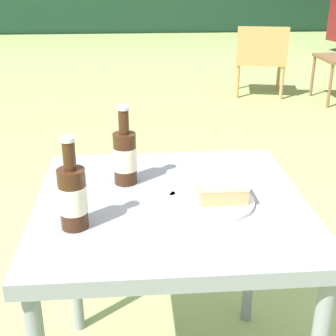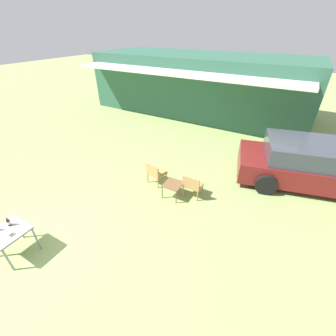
# 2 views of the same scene
# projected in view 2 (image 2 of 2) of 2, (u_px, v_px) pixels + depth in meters

# --- Properties ---
(ground_plane) EXTENTS (60.00, 60.00, 0.00)m
(ground_plane) POSITION_uv_depth(u_px,v_px,m) (19.00, 252.00, 5.05)
(ground_plane) COLOR #8CA35B
(cabin_building) EXTENTS (11.70, 5.58, 3.04)m
(cabin_building) POSITION_uv_depth(u_px,v_px,m) (200.00, 84.00, 12.69)
(cabin_building) COLOR #2D5B47
(cabin_building) RESTS_ON ground_plane
(parked_car) EXTENTS (4.65, 2.87, 1.38)m
(parked_car) POSITION_uv_depth(u_px,v_px,m) (309.00, 164.00, 6.98)
(parked_car) COLOR maroon
(parked_car) RESTS_ON ground_plane
(wicker_chair_cushioned) EXTENTS (0.59, 0.55, 0.73)m
(wicker_chair_cushioned) POSITION_uv_depth(u_px,v_px,m) (156.00, 172.00, 7.05)
(wicker_chair_cushioned) COLOR #B2844C
(wicker_chair_cushioned) RESTS_ON ground_plane
(wicker_chair_plain) EXTENTS (0.52, 0.46, 0.73)m
(wicker_chair_plain) POSITION_uv_depth(u_px,v_px,m) (192.00, 184.00, 6.50)
(wicker_chair_plain) COLOR #B2844C
(wicker_chair_plain) RESTS_ON ground_plane
(garden_side_table) EXTENTS (0.51, 0.51, 0.45)m
(garden_side_table) POSITION_uv_depth(u_px,v_px,m) (173.00, 185.00, 6.51)
(garden_side_table) COLOR brown
(garden_side_table) RESTS_ON ground_plane
(patio_table) EXTENTS (0.73, 0.70, 0.69)m
(patio_table) POSITION_uv_depth(u_px,v_px,m) (9.00, 234.00, 4.72)
(patio_table) COLOR gray
(patio_table) RESTS_ON ground_plane
(cake_on_plate) EXTENTS (0.23, 0.23, 0.06)m
(cake_on_plate) POSITION_uv_depth(u_px,v_px,m) (9.00, 234.00, 4.60)
(cake_on_plate) COLOR white
(cake_on_plate) RESTS_ON patio_table
(cola_bottle_near) EXTENTS (0.07, 0.07, 0.23)m
(cola_bottle_near) POSITION_uv_depth(u_px,v_px,m) (9.00, 222.00, 4.77)
(cola_bottle_near) COLOR #381E0F
(cola_bottle_near) RESTS_ON patio_table
(fork) EXTENTS (0.17, 0.05, 0.01)m
(fork) POSITION_uv_depth(u_px,v_px,m) (7.00, 232.00, 4.66)
(fork) COLOR silver
(fork) RESTS_ON patio_table
(loose_bottle_cap) EXTENTS (0.03, 0.03, 0.01)m
(loose_bottle_cap) POSITION_uv_depth(u_px,v_px,m) (8.00, 230.00, 4.69)
(loose_bottle_cap) COLOR silver
(loose_bottle_cap) RESTS_ON patio_table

